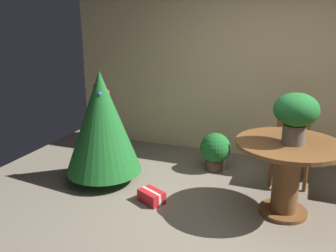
% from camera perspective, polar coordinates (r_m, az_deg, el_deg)
% --- Properties ---
extents(ground_plane, '(6.60, 6.60, 0.00)m').
position_cam_1_polar(ground_plane, '(3.47, 11.29, -17.31)').
color(ground_plane, '#756B5B').
extents(back_wall_panel, '(6.00, 0.10, 2.60)m').
position_cam_1_polar(back_wall_panel, '(5.11, 16.60, 9.06)').
color(back_wall_panel, beige).
rests_on(back_wall_panel, ground_plane).
extents(round_dining_table, '(1.04, 1.04, 0.77)m').
position_cam_1_polar(round_dining_table, '(3.77, 18.39, -6.21)').
color(round_dining_table, brown).
rests_on(round_dining_table, ground_plane).
extents(flower_vase, '(0.42, 0.42, 0.49)m').
position_cam_1_polar(flower_vase, '(3.57, 19.67, 1.98)').
color(flower_vase, '#665B51').
rests_on(flower_vase, round_dining_table).
extents(wooden_chair_far, '(0.43, 0.42, 0.98)m').
position_cam_1_polar(wooden_chair_far, '(4.57, 19.08, -1.86)').
color(wooden_chair_far, brown).
rests_on(wooden_chair_far, ground_plane).
extents(holiday_tree, '(0.91, 0.91, 1.36)m').
position_cam_1_polar(holiday_tree, '(4.31, -10.46, 0.58)').
color(holiday_tree, brown).
rests_on(holiday_tree, ground_plane).
extents(gift_box_red, '(0.33, 0.29, 0.13)m').
position_cam_1_polar(gift_box_red, '(3.98, -2.64, -11.11)').
color(gift_box_red, red).
rests_on(gift_box_red, ground_plane).
extents(potted_plant, '(0.40, 0.40, 0.50)m').
position_cam_1_polar(potted_plant, '(4.73, 7.49, -3.80)').
color(potted_plant, '#4C382D').
rests_on(potted_plant, ground_plane).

